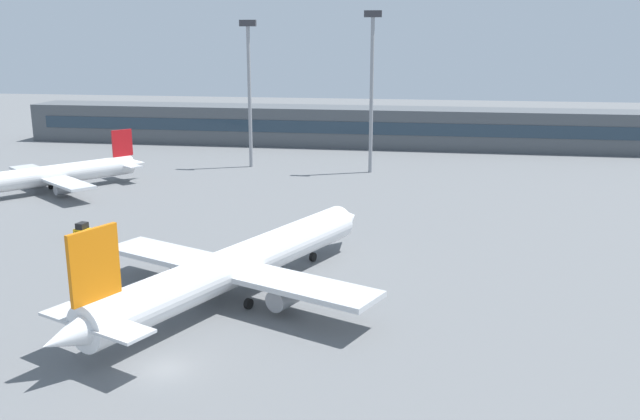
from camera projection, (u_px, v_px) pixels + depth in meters
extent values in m
plane|color=slate|center=(278.00, 230.00, 91.19)|extent=(400.00, 400.00, 0.00)
cube|color=#4C5156|center=(347.00, 126.00, 161.24)|extent=(154.99, 12.00, 9.00)
cube|color=#263847|center=(344.00, 128.00, 155.34)|extent=(147.24, 0.16, 2.80)
cylinder|color=white|center=(240.00, 264.00, 67.04)|extent=(18.61, 35.75, 3.94)
cone|color=white|center=(346.00, 219.00, 83.64)|extent=(5.17, 5.47, 3.74)
cone|color=white|center=(65.00, 338.00, 50.60)|extent=(4.11, 4.72, 2.76)
cube|color=orange|center=(94.00, 265.00, 51.95)|extent=(2.18, 4.33, 5.70)
cube|color=silver|center=(96.00, 322.00, 52.84)|extent=(10.66, 6.82, 0.25)
cube|color=silver|center=(233.00, 270.00, 66.28)|extent=(30.47, 17.06, 0.52)
cylinder|color=gray|center=(285.00, 297.00, 63.35)|extent=(3.23, 3.87, 2.07)
cylinder|color=gray|center=(187.00, 272.00, 69.92)|extent=(3.23, 3.87, 2.07)
cylinder|color=black|center=(313.00, 257.00, 78.37)|extent=(0.80, 1.12, 1.04)
cylinder|color=black|center=(249.00, 304.00, 64.65)|extent=(0.80, 1.12, 1.04)
cylinder|color=black|center=(206.00, 292.00, 67.50)|extent=(0.80, 1.12, 1.04)
cylinder|color=silver|center=(45.00, 176.00, 112.19)|extent=(21.39, 26.60, 3.27)
cone|color=silver|center=(137.00, 163.00, 123.35)|extent=(3.80, 3.99, 2.29)
cube|color=red|center=(122.00, 143.00, 120.64)|extent=(2.54, 3.20, 4.73)
cube|color=silver|center=(125.00, 164.00, 121.75)|extent=(8.30, 7.13, 0.21)
cube|color=silver|center=(50.00, 177.00, 112.82)|extent=(23.02, 18.94, 0.43)
cylinder|color=gray|center=(38.00, 179.00, 116.76)|extent=(3.04, 3.23, 1.72)
cylinder|color=gray|center=(64.00, 189.00, 109.48)|extent=(3.04, 3.23, 1.72)
cylinder|color=black|center=(51.00, 187.00, 115.50)|extent=(0.80, 0.89, 0.86)
cylinder|color=black|center=(62.00, 191.00, 112.35)|extent=(0.80, 0.89, 0.86)
cube|color=#F2B20C|center=(88.00, 232.00, 88.10)|extent=(3.82, 2.17, 0.60)
cube|color=black|center=(82.00, 226.00, 88.24)|extent=(1.35, 1.59, 0.90)
cylinder|color=black|center=(85.00, 231.00, 89.29)|extent=(0.74, 0.38, 0.70)
cylinder|color=black|center=(77.00, 234.00, 87.87)|extent=(0.74, 0.38, 0.70)
cylinder|color=black|center=(100.00, 233.00, 88.48)|extent=(0.74, 0.38, 0.70)
cylinder|color=black|center=(92.00, 236.00, 87.06)|extent=(0.74, 0.38, 0.70)
cylinder|color=gray|center=(371.00, 97.00, 126.52)|extent=(0.70, 0.70, 28.53)
cube|color=#333338|center=(373.00, 14.00, 122.85)|extent=(3.20, 0.80, 1.20)
cylinder|color=gray|center=(250.00, 98.00, 132.36)|extent=(0.70, 0.70, 27.02)
cube|color=#333338|center=(248.00, 23.00, 128.87)|extent=(3.20, 0.80, 1.20)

